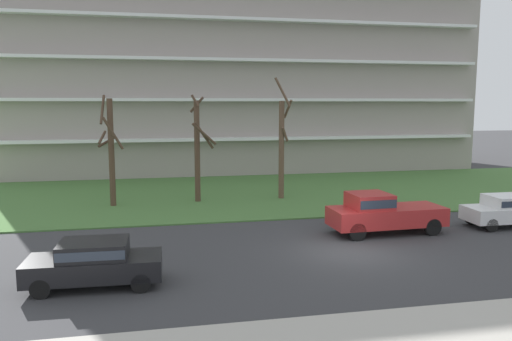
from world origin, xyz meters
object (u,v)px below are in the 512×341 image
Objects in this scene: tree_center at (282,145)px; pickup_red_center_left at (382,212)px; sedan_white_near_left at (509,209)px; tree_left at (198,148)px; sedan_black_center_right at (94,261)px; tree_far_left at (111,149)px.

pickup_red_center_left is at bearing -74.65° from tree_center.
tree_center is 1.40× the size of pickup_red_center_left.
tree_center is at bearing -43.41° from sedan_white_near_left.
sedan_black_center_right is (-4.66, -13.61, -2.54)m from tree_left.
tree_far_left is at bearing 93.67° from sedan_black_center_right.
tree_far_left is at bearing -36.47° from pickup_red_center_left.
sedan_white_near_left is (9.32, -9.12, -2.58)m from tree_center.
tree_center is 9.77m from pickup_red_center_left.
sedan_white_near_left is at bearing 178.11° from pickup_red_center_left.
tree_far_left is 0.86× the size of tree_center.
tree_center reaches higher than tree_left.
tree_left is 12.22m from pickup_red_center_left.
sedan_white_near_left is 6.82m from pickup_red_center_left.
sedan_black_center_right is (-19.26, -4.50, 0.00)m from sedan_white_near_left.
tree_center is at bearing -76.61° from pickup_red_center_left.
sedan_black_center_right is at bearing -108.91° from tree_left.
tree_left reaches higher than pickup_red_center_left.
tree_center reaches higher than pickup_red_center_left.
sedan_black_center_right is (-12.44, -4.49, -0.14)m from pickup_red_center_left.
tree_center reaches higher than sedan_white_near_left.
tree_left is 5.27m from tree_center.
tree_left reaches higher than sedan_white_near_left.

